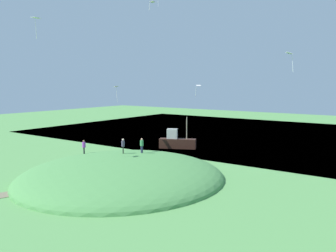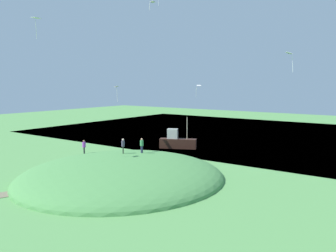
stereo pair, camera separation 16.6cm
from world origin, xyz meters
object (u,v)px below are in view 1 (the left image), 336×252
object	(u,v)px
person_watching_kites	(123,144)
kite_6	(198,87)
kite_3	(116,88)
person_walking_path	(142,144)
kite_4	(152,2)
kite_0	(36,19)
boat_on_lake	(177,142)
person_on_hilltop	(84,145)
kite_9	(290,55)

from	to	relation	value
person_watching_kites	kite_6	distance (m)	18.06
kite_3	kite_6	world-z (taller)	kite_6
person_walking_path	kite_3	bearing A→B (deg)	-106.66
kite_4	kite_0	bearing A→B (deg)	-26.09
kite_6	boat_on_lake	bearing A→B (deg)	-51.89
person_walking_path	kite_4	xyz separation A→B (m)	(-4.74, -2.16, 16.23)
person_on_hilltop	kite_4	bearing A→B (deg)	-91.45
person_watching_kites	person_on_hilltop	size ratio (longest dim) A/B	1.04
boat_on_lake	kite_3	xyz separation A→B (m)	(7.05, -5.42, 7.99)
boat_on_lake	kite_9	distance (m)	24.61
person_on_hilltop	kite_9	size ratio (longest dim) A/B	0.87
kite_0	kite_3	world-z (taller)	kite_0
kite_0	kite_9	size ratio (longest dim) A/B	1.18
kite_6	kite_9	distance (m)	21.08
person_watching_kites	person_on_hilltop	world-z (taller)	person_watching_kites
kite_3	kite_4	distance (m)	12.90
boat_on_lake	person_watching_kites	bearing A→B (deg)	76.31
kite_3	kite_9	size ratio (longest dim) A/B	1.24
person_walking_path	kite_4	distance (m)	17.04
boat_on_lake	person_watching_kites	world-z (taller)	boat_on_lake
kite_9	person_watching_kites	bearing A→B (deg)	-73.91
person_walking_path	person_on_hilltop	distance (m)	6.95
boat_on_lake	kite_9	world-z (taller)	kite_9
boat_on_lake	kite_6	bearing A→B (deg)	-167.47
kite_0	kite_4	bearing A→B (deg)	153.91
person_watching_kites	kite_6	size ratio (longest dim) A/B	0.92
boat_on_lake	person_walking_path	bearing A→B (deg)	82.55
person_walking_path	kite_3	size ratio (longest dim) A/B	0.73
kite_4	kite_9	bearing A→B (deg)	83.86
kite_4	kite_6	bearing A→B (deg)	178.75
kite_4	kite_9	distance (m)	18.52
kite_0	person_walking_path	bearing A→B (deg)	131.86
person_walking_path	kite_0	world-z (taller)	kite_0
kite_0	kite_3	bearing A→B (deg)	-172.35
boat_on_lake	person_walking_path	distance (m)	14.20
kite_4	kite_6	world-z (taller)	kite_4
boat_on_lake	kite_6	size ratio (longest dim) A/B	3.05
person_on_hilltop	kite_9	world-z (taller)	kite_9
person_watching_kites	person_on_hilltop	distance (m)	5.30
kite_0	kite_3	xyz separation A→B (m)	(-13.46, -1.81, -7.21)
kite_6	kite_9	world-z (taller)	kite_9
person_watching_kites	kite_3	bearing A→B (deg)	10.34
person_on_hilltop	kite_0	size ratio (longest dim) A/B	0.74
boat_on_lake	person_walking_path	world-z (taller)	boat_on_lake
person_walking_path	kite_6	size ratio (longest dim) A/B	0.92
boat_on_lake	person_watching_kites	distance (m)	15.56
person_walking_path	kite_9	world-z (taller)	kite_9
kite_3	person_watching_kites	bearing A→B (deg)	46.98
person_on_hilltop	kite_6	xyz separation A→B (m)	(-18.00, 4.44, 6.58)
kite_3	person_on_hilltop	bearing A→B (deg)	20.77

